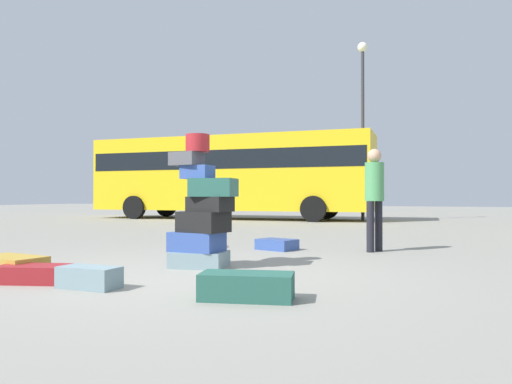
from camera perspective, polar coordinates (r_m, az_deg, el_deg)
The scene contains 11 objects.
ground_plane at distance 5.71m, azimuth -7.38°, elevation -9.39°, with size 80.00×80.00×0.00m, color gray.
suitcase_tower at distance 6.11m, azimuth -6.34°, elevation -2.75°, with size 0.88×0.58×1.66m.
suitcase_teal_left_side at distance 8.45m, azimuth -7.22°, elevation -5.42°, with size 0.58×0.32×0.32m, color #26594C.
suitcase_maroon_behind_tower at distance 5.53m, azimuth -24.31°, elevation -8.71°, with size 0.75×0.37×0.18m, color maroon.
suitcase_navy_right_side at distance 8.10m, azimuth 2.45°, elevation -6.13°, with size 0.61×0.43×0.17m, color #334F99.
suitcase_tan_upright_blue at distance 6.08m, azimuth -26.69°, elevation -7.74°, with size 0.77×0.43×0.22m, color #B28C33.
suitcase_slate_white_trunk at distance 5.01m, azimuth -18.89°, elevation -9.41°, with size 0.60×0.28×0.21m, color gray.
suitcase_teal_foreground_far at distance 4.24m, azimuth -1.08°, elevation -10.94°, with size 0.79×0.37×0.23m, color #26594C.
person_bearded_onlooker at distance 8.00m, azimuth 13.66°, elevation 0.20°, with size 0.30×0.32×1.64m.
parked_bus at distance 19.13m, azimuth -2.95°, elevation 2.36°, with size 11.09×3.29×3.15m.
lamp_post at distance 18.48m, azimuth 12.34°, elevation 9.88°, with size 0.36×0.36×6.51m.
Camera 1 is at (2.84, -4.87, 0.88)m, focal length 34.28 mm.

